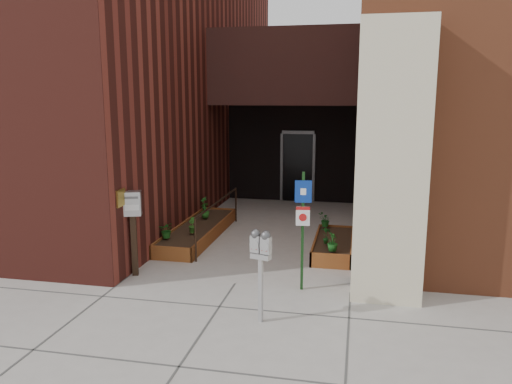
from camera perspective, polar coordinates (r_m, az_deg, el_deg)
The scene contains 15 objects.
ground at distance 8.92m, azimuth -2.43°, elevation -10.42°, with size 80.00×80.00×0.00m, color #9E9991.
architecture at distance 15.21m, azimuth 3.37°, elevation 17.45°, with size 20.00×14.60×10.00m.
planter_left at distance 11.76m, azimuth -6.57°, elevation -4.50°, with size 0.90×3.60×0.30m.
planter_right at distance 10.72m, azimuth 8.86°, elevation -6.08°, with size 0.80×2.20×0.30m.
handrail at distance 11.42m, azimuth -4.33°, elevation -1.75°, with size 0.04×3.34×0.90m.
parking_meter at distance 7.15m, azimuth 0.55°, elevation -6.78°, with size 0.32×0.19×1.39m.
sign_post at distance 8.32m, azimuth 5.37°, elevation -3.04°, with size 0.28×0.08×2.03m.
payment_dropbox at distance 9.26m, azimuth -13.89°, elevation -2.59°, with size 0.37×0.32×1.57m.
shrub_left_a at distance 10.68m, azimuth -10.16°, elevation -4.29°, with size 0.31×0.31×0.35m, color #1B5819.
shrub_left_b at distance 11.00m, azimuth -7.34°, elevation -3.77°, with size 0.19×0.19×0.34m, color #2B631C.
shrub_left_c at distance 12.30m, azimuth -5.84°, elevation -2.07°, with size 0.22×0.22×0.38m, color #21611B.
shrub_left_d at distance 13.05m, azimuth -5.95°, elevation -1.35°, with size 0.20×0.20×0.37m, color #1A5C1A.
shrub_right_a at distance 9.76m, azimuth 8.74°, elevation -5.64°, with size 0.21×0.21×0.37m, color #164F18.
shrub_right_b at distance 10.22m, azimuth 8.02°, elevation -4.91°, with size 0.19×0.19×0.35m, color #19591D.
shrub_right_c at distance 11.52m, azimuth 7.90°, elevation -3.18°, with size 0.29×0.29×0.32m, color #18571B.
Camera 1 is at (2.05, -8.05, 3.25)m, focal length 35.00 mm.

